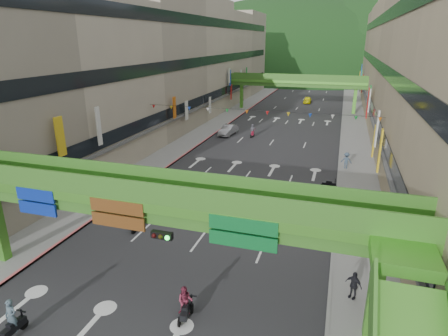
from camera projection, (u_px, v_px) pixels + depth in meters
road_slab at (283, 127)px, 60.67m from camera, size 18.00×140.00×0.02m
sidewalk_left at (219, 122)px, 63.77m from camera, size 4.00×140.00×0.15m
sidewalk_right at (354, 131)px, 57.53m from camera, size 4.00×140.00×0.15m
curb_left at (229, 123)px, 63.22m from camera, size 0.20×140.00×0.18m
curb_right at (341, 131)px, 58.06m from camera, size 0.20×140.00×0.18m
building_row_left at (174, 65)px, 62.96m from camera, size 12.80×95.00×19.00m
building_row_right at (422, 70)px, 52.23m from camera, size 12.80×95.00×19.00m
overpass_near at (166, 216)px, 18.47m from camera, size 28.00×12.27×7.10m
overpass_far at (297, 83)px, 72.44m from camera, size 28.00×2.20×7.10m
hill_left at (288, 72)px, 164.15m from camera, size 168.00×140.00×112.00m
hill_right at (382, 71)px, 170.85m from camera, size 208.00×176.00×128.00m
bunting_string at (257, 112)px, 40.69m from camera, size 26.00×0.36×0.47m
scooter_rider_near at (12, 320)px, 17.62m from camera, size 0.62×1.60×2.06m
scooter_rider_mid at (185, 303)px, 18.72m from camera, size 0.87×1.58×1.92m
scooter_rider_left at (136, 217)px, 27.56m from camera, size 1.11×1.60×2.15m
scooter_rider_far at (252, 131)px, 54.34m from camera, size 0.83×1.59×1.89m
parked_scooter_row at (327, 198)px, 32.37m from camera, size 1.60×7.15×1.08m
car_silver at (228, 130)px, 55.55m from camera, size 2.11×4.65×1.48m
car_yellow at (307, 100)px, 83.41m from camera, size 1.77×4.13×1.39m
pedestrian_red at (393, 301)px, 19.06m from camera, size 0.98×0.86×1.68m
pedestrian_dark at (353, 287)px, 20.20m from camera, size 1.02×0.80×1.61m
pedestrian_blue at (346, 162)px, 40.67m from camera, size 0.92×0.67×1.79m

